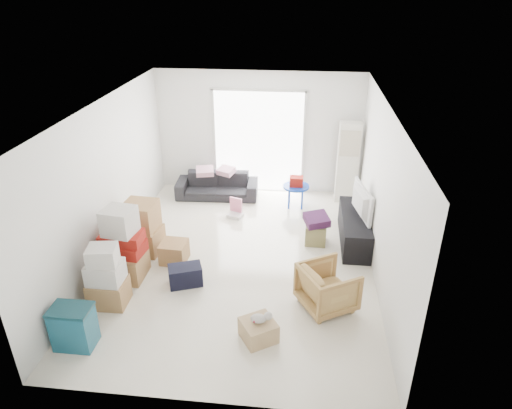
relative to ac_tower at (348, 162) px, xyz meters
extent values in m
cube|color=white|center=(-1.95, -2.65, -0.99)|extent=(4.50, 6.00, 0.24)
cube|color=white|center=(-1.95, -2.65, 1.95)|extent=(4.50, 6.00, 0.24)
cube|color=white|center=(-1.95, 0.47, 0.48)|extent=(4.50, 0.24, 2.70)
cube|color=white|center=(-1.95, -5.77, 0.48)|extent=(4.50, 0.24, 2.70)
cube|color=white|center=(-4.32, -2.65, 0.48)|extent=(0.24, 6.00, 2.70)
cube|color=white|center=(0.42, -2.65, 0.48)|extent=(0.24, 6.00, 2.70)
cube|color=white|center=(-1.95, 0.33, 0.27)|extent=(2.00, 0.01, 2.30)
cube|color=silver|center=(-2.95, 0.32, 0.27)|extent=(0.06, 0.04, 2.30)
cube|color=silver|center=(-0.95, 0.32, 0.27)|extent=(0.06, 0.04, 2.30)
cube|color=silver|center=(-1.95, 0.32, 1.42)|extent=(2.10, 0.04, 0.06)
cube|color=white|center=(0.00, 0.00, 0.00)|extent=(0.45, 0.30, 1.75)
cube|color=black|center=(0.05, -1.80, -0.60)|extent=(0.49, 1.62, 0.54)
imported|color=black|center=(0.05, -1.80, -0.27)|extent=(0.75, 1.08, 0.13)
imported|color=#242428|center=(-2.83, -0.15, -0.52)|extent=(1.81, 0.61, 0.70)
cube|color=#D299B0|center=(-3.08, -0.18, -0.12)|extent=(0.42, 0.36, 0.11)
cube|color=#D299B0|center=(-2.62, -0.11, -0.11)|extent=(0.48, 0.44, 0.13)
imported|color=tan|center=(-0.50, -3.75, -0.50)|extent=(0.96, 0.98, 0.75)
cube|color=#155168|center=(-3.85, -4.92, -0.73)|extent=(0.51, 0.36, 0.29)
cube|color=#155168|center=(-3.85, -4.92, -0.44)|extent=(0.51, 0.36, 0.29)
cube|color=#0C333D|center=(-3.85, -4.92, -0.28)|extent=(0.53, 0.37, 0.04)
cube|color=#976D44|center=(-3.75, -4.03, -0.67)|extent=(0.55, 0.46, 0.41)
cube|color=silver|center=(-3.75, -4.03, -0.31)|extent=(0.50, 0.41, 0.32)
cube|color=silver|center=(-3.75, -4.03, -0.02)|extent=(0.46, 0.42, 0.27)
cube|color=#976D44|center=(-3.75, -3.33, -0.65)|extent=(0.62, 0.62, 0.44)
cube|color=maroon|center=(-3.75, -3.33, -0.33)|extent=(0.71, 0.52, 0.20)
cube|color=maroon|center=(-3.75, -3.33, -0.14)|extent=(0.64, 0.42, 0.18)
cube|color=silver|center=(-3.75, -3.33, 0.15)|extent=(0.53, 0.51, 0.42)
cube|color=#976D44|center=(-3.72, -2.54, -0.64)|extent=(0.70, 0.61, 0.46)
cube|color=#976D44|center=(-3.72, -2.54, -0.17)|extent=(0.59, 0.59, 0.49)
cube|color=#976D44|center=(-3.09, -2.80, -0.69)|extent=(0.46, 0.46, 0.36)
cube|color=black|center=(-2.73, -3.44, -0.71)|extent=(0.60, 0.47, 0.33)
cube|color=#8D8852|center=(-0.66, -1.92, -0.69)|extent=(0.39, 0.39, 0.38)
cube|color=#471D49|center=(-0.66, -1.92, -0.43)|extent=(0.52, 0.52, 0.14)
cylinder|color=#1038AE|center=(-1.07, -0.45, -0.41)|extent=(0.56, 0.56, 0.04)
cylinder|color=#1038AE|center=(-0.93, -0.31, -0.65)|extent=(0.04, 0.04, 0.44)
cylinder|color=#1038AE|center=(-1.21, -0.31, -0.65)|extent=(0.04, 0.04, 0.44)
cylinder|color=#1038AE|center=(-1.21, -0.59, -0.65)|extent=(0.04, 0.04, 0.44)
cylinder|color=#1038AE|center=(-0.93, -0.59, -0.65)|extent=(0.04, 0.04, 0.44)
cube|color=maroon|center=(-1.07, -0.45, -0.29)|extent=(0.28, 0.22, 0.20)
cube|color=silver|center=(-2.28, -1.09, -0.84)|extent=(0.35, 0.33, 0.07)
cube|color=pink|center=(-2.28, -0.98, -0.65)|extent=(0.26, 0.12, 0.31)
cube|color=tan|center=(-1.44, -4.54, -0.73)|extent=(0.59, 0.59, 0.29)
ellipsoid|color=#B2ADA8|center=(-1.44, -4.54, -0.53)|extent=(0.22, 0.15, 0.12)
cube|color=#A91932|center=(-1.44, -4.54, -0.53)|extent=(0.17, 0.14, 0.03)
sphere|color=#B2ADA8|center=(-1.32, -4.51, -0.50)|extent=(0.12, 0.12, 0.12)
camera|label=1|loc=(-0.96, -9.27, 3.55)|focal=32.00mm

